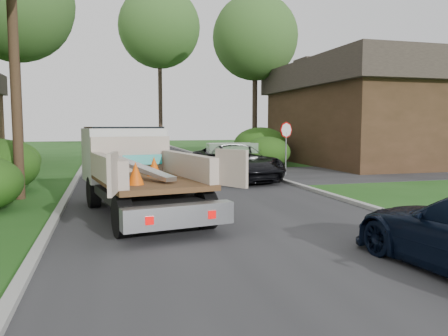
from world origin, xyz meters
name	(u,v)px	position (x,y,z in m)	size (l,w,h in m)	color
ground	(233,223)	(0.00, 0.00, 0.00)	(120.00, 120.00, 0.00)	#1F4E16
road	(171,176)	(0.00, 10.00, 0.00)	(8.00, 90.00, 0.02)	#28282B
side_street	(410,171)	(12.00, 9.00, 0.01)	(16.00, 7.00, 0.02)	#28282B
curb_left	(77,178)	(-4.10, 10.00, 0.06)	(0.20, 90.00, 0.12)	#9E9E99
curb_right	(256,172)	(4.10, 10.00, 0.06)	(0.20, 90.00, 0.12)	#9E9E99
stop_sign	(286,137)	(5.20, 9.00, 1.78)	(0.71, 0.32, 2.48)	slate
utility_pole	(13,30)	(-5.48, 4.98, 5.17)	(2.42, 1.25, 10.00)	#382619
house_right	(371,112)	(13.00, 14.00, 3.16)	(9.72, 12.96, 6.20)	#362516
hedge_left_c	(8,161)	(-6.80, 10.00, 0.85)	(2.60, 2.60, 1.70)	#1B3E0E
hedge_right_a	(267,152)	(5.80, 13.00, 0.85)	(2.60, 2.60, 1.70)	#1B3E0E
hedge_right_b	(260,145)	(6.50, 16.00, 1.10)	(3.38, 3.38, 2.21)	#1B3E0E
tree_left_far	(14,3)	(-7.50, 17.00, 8.98)	(6.40, 6.40, 12.20)	#2D2119
tree_right_far	(255,38)	(7.50, 20.00, 8.48)	(6.00, 6.00, 11.50)	#2D2119
tree_center_far	(159,28)	(2.00, 30.00, 10.98)	(7.20, 7.20, 14.60)	#2D2119
flatbed_truck	(133,165)	(-2.18, 2.22, 1.23)	(3.47, 6.30, 2.26)	black
black_pickup	(235,162)	(2.40, 7.91, 0.76)	(2.53, 5.48, 1.52)	black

